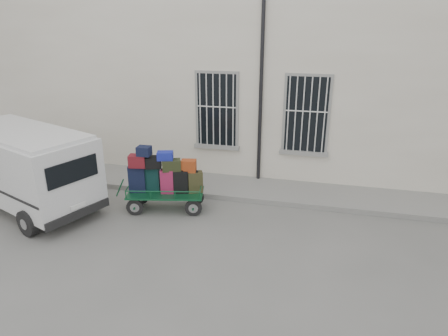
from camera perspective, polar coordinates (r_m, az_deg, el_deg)
ground at (r=10.32m, az=-2.99°, el=-7.64°), size 80.00×80.00×0.00m
building at (r=14.57m, az=3.09°, el=13.10°), size 24.00×5.15×6.00m
sidewalk at (r=12.21m, az=-0.06°, el=-2.61°), size 24.00×1.70×0.15m
luggage_cart at (r=10.69m, az=-8.70°, el=-1.52°), size 2.40×1.30×1.81m
van at (r=11.82m, az=-26.55°, el=0.49°), size 4.68×3.28×2.19m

